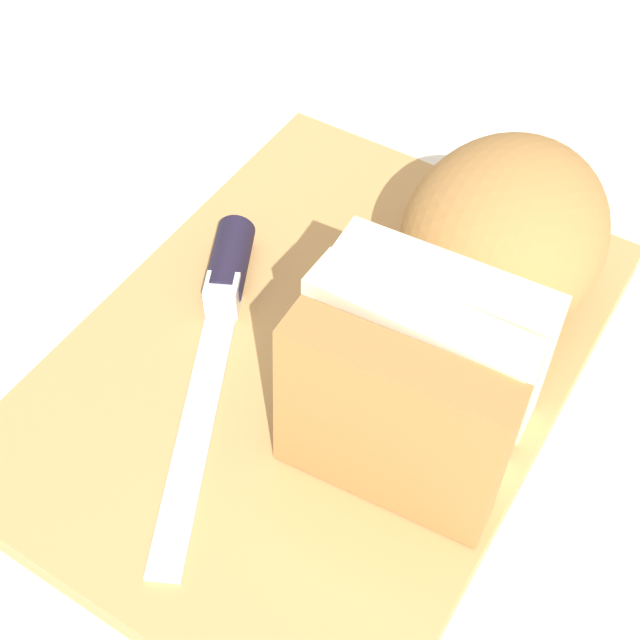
% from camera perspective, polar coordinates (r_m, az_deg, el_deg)
% --- Properties ---
extents(ground_plane, '(3.00, 3.00, 0.00)m').
position_cam_1_polar(ground_plane, '(0.54, -0.00, -3.71)').
color(ground_plane, silver).
extents(cutting_board, '(0.39, 0.28, 0.02)m').
position_cam_1_polar(cutting_board, '(0.53, -0.00, -2.92)').
color(cutting_board, tan).
rests_on(cutting_board, ground_plane).
extents(bread_loaf, '(0.25, 0.13, 0.10)m').
position_cam_1_polar(bread_loaf, '(0.50, 10.19, 2.60)').
color(bread_loaf, '#A8753D').
rests_on(bread_loaf, cutting_board).
extents(bread_knife, '(0.23, 0.12, 0.02)m').
position_cam_1_polar(bread_knife, '(0.54, -6.44, 1.71)').
color(bread_knife, silver).
rests_on(bread_knife, cutting_board).
extents(crumb_near_knife, '(0.00, 0.00, 0.00)m').
position_cam_1_polar(crumb_near_knife, '(0.51, -1.25, -2.89)').
color(crumb_near_knife, tan).
rests_on(crumb_near_knife, cutting_board).
extents(crumb_near_loaf, '(0.00, 0.00, 0.00)m').
position_cam_1_polar(crumb_near_loaf, '(0.50, 7.47, -5.26)').
color(crumb_near_loaf, tan).
rests_on(crumb_near_loaf, cutting_board).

